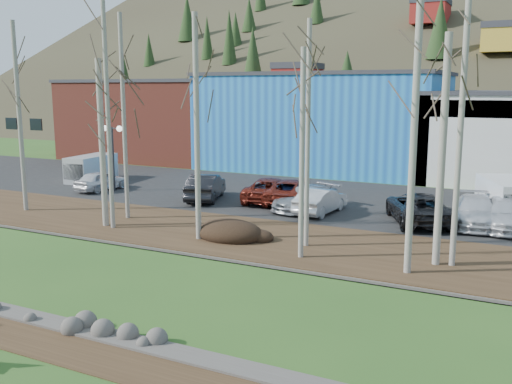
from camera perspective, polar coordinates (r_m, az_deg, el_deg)
The scene contains 34 objects.
ground at distance 15.68m, azimuth -23.70°, elevation -17.15°, with size 200.00×200.00×0.00m, color #2D531D.
dirt_strip at distance 16.92m, azimuth -18.09°, elevation -14.61°, with size 80.00×1.80×0.03m, color #382616.
near_bank_rocks at distance 17.58m, azimuth -15.75°, elevation -13.56°, with size 80.00×0.80×0.50m, color #47423D, non-canonical shape.
river at distance 20.55m, azimuth -7.99°, elevation -9.70°, with size 80.00×8.00×0.90m, color black, non-canonical shape.
far_bank_rocks at distance 23.86m, azimuth -2.39°, elevation -6.74°, with size 80.00×0.80×0.46m, color #47423D, non-canonical shape.
far_bank at distance 26.57m, azimuth 0.95°, elevation -4.77°, with size 80.00×7.00×0.15m, color #382616.
parking_lot at distance 36.09m, azimuth 8.15°, elevation -0.82°, with size 80.00×14.00×0.14m, color black.
building_brick at distance 59.23m, azimuth -9.93°, elevation 7.22°, with size 16.32×12.24×7.80m.
building_blue at distance 50.69m, azimuth 6.83°, elevation 7.07°, with size 20.40×12.24×8.30m.
hillside at distance 93.89m, azimuth 20.38°, elevation 16.17°, with size 160.00×72.00×35.00m, color #332C1E, non-canonical shape.
dirt_mound at distance 26.48m, azimuth -2.63°, elevation -3.95°, with size 3.27×2.31×0.64m, color black.
birch_0 at distance 34.46m, azimuth -22.58°, elevation 6.88°, with size 0.25×0.25×10.47m.
birch_1 at distance 30.68m, azimuth -13.07°, elevation 7.22°, with size 0.22×0.22×10.63m.
birch_2 at distance 29.25m, azimuth -15.15°, elevation 4.67°, with size 0.30×0.30×8.28m.
birch_3 at distance 28.61m, azimuth -14.58°, elevation 7.37°, with size 0.22×0.22×11.06m.
birch_4 at distance 25.74m, azimuth -5.94°, elevation 6.28°, with size 0.25×0.25×10.10m.
birch_5 at distance 24.55m, azimuth 5.20°, elevation 5.62°, with size 0.21×0.21×9.70m.
birch_6 at distance 22.86m, azimuth 4.63°, elevation 3.68°, with size 0.22×0.22×8.43m.
birch_7 at distance 21.44m, azimuth 15.60°, elevation 7.34°, with size 0.26×0.26×11.74m.
birch_8 at distance 22.93m, azimuth 18.12°, elevation 3.81°, with size 0.29×0.29×8.90m.
birch_9 at distance 22.87m, azimuth 19.91°, elevation 8.23°, with size 0.23×0.23×12.51m.
street_lamp at distance 39.47m, azimuth -14.17°, elevation 5.11°, with size 1.68×0.41×4.40m.
car_0 at distance 40.11m, azimuth -15.20°, elevation 1.12°, with size 1.60×3.97×1.35m, color silver.
car_1 at distance 35.60m, azimuth -5.07°, elevation 0.52°, with size 1.71×4.89×1.61m, color black.
car_2 at distance 34.97m, azimuth 1.53°, elevation 0.26°, with size 2.44×5.29×1.47m, color maroon.
car_3 at distance 32.62m, azimuth 5.01°, elevation -0.61°, with size 1.91×4.69×1.36m, color #A2A5AA.
car_4 at distance 33.84m, azimuth 3.55°, elevation -0.17°, with size 1.64×4.08×1.39m, color #111D45.
car_5 at distance 31.81m, azimuth 6.46°, elevation -0.87°, with size 1.50×4.29×1.41m, color silver.
car_6 at distance 30.58m, azimuth 15.94°, elevation -1.52°, with size 2.60×5.63×1.57m, color black.
car_7 at distance 30.79m, azimuth 23.78°, elevation -2.03°, with size 2.05×5.04×1.46m, color silver.
car_8 at distance 34.42m, azimuth 3.60°, elevation 0.08°, with size 2.44×5.29×1.47m, color maroon.
car_9 at distance 30.88m, azimuth 21.12°, elevation -1.81°, with size 2.05×5.04×1.46m, color silver.
van_white at distance 33.35m, azimuth 23.81°, elevation -0.64°, with size 3.51×5.02×2.03m.
van_grey at distance 44.35m, azimuth -16.27°, elevation 2.28°, with size 2.27×4.49×1.89m.
Camera 1 is at (11.03, -8.65, 7.02)m, focal length 40.00 mm.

